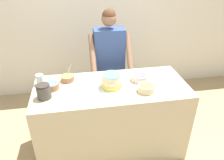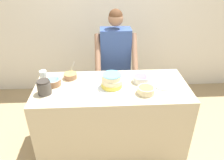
{
  "view_description": "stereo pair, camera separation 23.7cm",
  "coord_description": "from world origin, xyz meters",
  "px_view_note": "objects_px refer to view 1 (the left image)",
  "views": [
    {
      "loc": [
        -0.35,
        -1.69,
        2.19
      ],
      "look_at": [
        0.0,
        0.34,
        1.02
      ],
      "focal_mm": 35.0,
      "sensor_mm": 36.0,
      "label": 1
    },
    {
      "loc": [
        -0.11,
        -1.72,
        2.19
      ],
      "look_at": [
        0.0,
        0.34,
        1.02
      ],
      "focal_mm": 35.0,
      "sensor_mm": 36.0,
      "label": 2
    }
  ],
  "objects_px": {
    "drinking_glass": "(40,80)",
    "person_baker": "(109,57)",
    "frosting_bowl_yellow": "(68,78)",
    "stoneware_jar": "(44,91)",
    "cake": "(112,82)",
    "frosting_bowl_purple": "(139,77)",
    "frosting_bowl_olive": "(146,88)",
    "frosting_bowl_blue": "(51,85)",
    "ceramic_plate": "(161,82)"
  },
  "relations": [
    {
      "from": "frosting_bowl_blue",
      "to": "frosting_bowl_purple",
      "type": "height_order",
      "value": "frosting_bowl_purple"
    },
    {
      "from": "person_baker",
      "to": "ceramic_plate",
      "type": "height_order",
      "value": "person_baker"
    },
    {
      "from": "frosting_bowl_blue",
      "to": "stoneware_jar",
      "type": "distance_m",
      "value": 0.18
    },
    {
      "from": "frosting_bowl_blue",
      "to": "stoneware_jar",
      "type": "height_order",
      "value": "stoneware_jar"
    },
    {
      "from": "person_baker",
      "to": "frosting_bowl_purple",
      "type": "relative_size",
      "value": 8.91
    },
    {
      "from": "frosting_bowl_olive",
      "to": "stoneware_jar",
      "type": "relative_size",
      "value": 1.17
    },
    {
      "from": "frosting_bowl_purple",
      "to": "frosting_bowl_yellow",
      "type": "relative_size",
      "value": 0.95
    },
    {
      "from": "drinking_glass",
      "to": "ceramic_plate",
      "type": "height_order",
      "value": "drinking_glass"
    },
    {
      "from": "frosting_bowl_yellow",
      "to": "stoneware_jar",
      "type": "distance_m",
      "value": 0.4
    },
    {
      "from": "frosting_bowl_olive",
      "to": "stoneware_jar",
      "type": "height_order",
      "value": "stoneware_jar"
    },
    {
      "from": "ceramic_plate",
      "to": "stoneware_jar",
      "type": "relative_size",
      "value": 1.43
    },
    {
      "from": "frosting_bowl_purple",
      "to": "frosting_bowl_yellow",
      "type": "height_order",
      "value": "frosting_bowl_yellow"
    },
    {
      "from": "person_baker",
      "to": "frosting_bowl_blue",
      "type": "height_order",
      "value": "person_baker"
    },
    {
      "from": "frosting_bowl_yellow",
      "to": "ceramic_plate",
      "type": "bearing_deg",
      "value": -12.21
    },
    {
      "from": "person_baker",
      "to": "frosting_bowl_blue",
      "type": "relative_size",
      "value": 9.71
    },
    {
      "from": "cake",
      "to": "ceramic_plate",
      "type": "bearing_deg",
      "value": 0.36
    },
    {
      "from": "frosting_bowl_purple",
      "to": "drinking_glass",
      "type": "height_order",
      "value": "frosting_bowl_purple"
    },
    {
      "from": "cake",
      "to": "drinking_glass",
      "type": "bearing_deg",
      "value": 165.7
    },
    {
      "from": "person_baker",
      "to": "frosting_bowl_yellow",
      "type": "height_order",
      "value": "person_baker"
    },
    {
      "from": "cake",
      "to": "drinking_glass",
      "type": "distance_m",
      "value": 0.82
    },
    {
      "from": "frosting_bowl_blue",
      "to": "stoneware_jar",
      "type": "bearing_deg",
      "value": -109.63
    },
    {
      "from": "person_baker",
      "to": "frosting_bowl_purple",
      "type": "xyz_separation_m",
      "value": [
        0.25,
        -0.63,
        -0.0
      ]
    },
    {
      "from": "person_baker",
      "to": "cake",
      "type": "height_order",
      "value": "person_baker"
    },
    {
      "from": "person_baker",
      "to": "stoneware_jar",
      "type": "height_order",
      "value": "person_baker"
    },
    {
      "from": "frosting_bowl_olive",
      "to": "frosting_bowl_purple",
      "type": "xyz_separation_m",
      "value": [
        -0.01,
        0.24,
        0.0
      ]
    },
    {
      "from": "ceramic_plate",
      "to": "drinking_glass",
      "type": "bearing_deg",
      "value": 171.76
    },
    {
      "from": "frosting_bowl_olive",
      "to": "frosting_bowl_yellow",
      "type": "bearing_deg",
      "value": 155.58
    },
    {
      "from": "cake",
      "to": "frosting_bowl_yellow",
      "type": "distance_m",
      "value": 0.54
    },
    {
      "from": "cake",
      "to": "frosting_bowl_olive",
      "type": "relative_size",
      "value": 1.83
    },
    {
      "from": "frosting_bowl_blue",
      "to": "frosting_bowl_purple",
      "type": "xyz_separation_m",
      "value": [
        1.0,
        0.02,
        0.0
      ]
    },
    {
      "from": "person_baker",
      "to": "cake",
      "type": "relative_size",
      "value": 4.9
    },
    {
      "from": "frosting_bowl_blue",
      "to": "frosting_bowl_yellow",
      "type": "xyz_separation_m",
      "value": [
        0.17,
        0.15,
        -0.0
      ]
    },
    {
      "from": "frosting_bowl_purple",
      "to": "drinking_glass",
      "type": "xyz_separation_m",
      "value": [
        -1.13,
        0.1,
        0.02
      ]
    },
    {
      "from": "cake",
      "to": "drinking_glass",
      "type": "relative_size",
      "value": 2.7
    },
    {
      "from": "frosting_bowl_blue",
      "to": "ceramic_plate",
      "type": "xyz_separation_m",
      "value": [
        1.24,
        -0.08,
        -0.03
      ]
    },
    {
      "from": "cake",
      "to": "frosting_bowl_purple",
      "type": "height_order",
      "value": "frosting_bowl_purple"
    },
    {
      "from": "frosting_bowl_olive",
      "to": "frosting_bowl_yellow",
      "type": "height_order",
      "value": "frosting_bowl_yellow"
    },
    {
      "from": "cake",
      "to": "person_baker",
      "type": "bearing_deg",
      "value": 83.21
    },
    {
      "from": "person_baker",
      "to": "drinking_glass",
      "type": "bearing_deg",
      "value": -149.18
    },
    {
      "from": "frosting_bowl_olive",
      "to": "frosting_bowl_blue",
      "type": "xyz_separation_m",
      "value": [
        -1.01,
        0.23,
        -0.0
      ]
    },
    {
      "from": "person_baker",
      "to": "frosting_bowl_blue",
      "type": "xyz_separation_m",
      "value": [
        -0.75,
        -0.64,
        -0.01
      ]
    },
    {
      "from": "frosting_bowl_olive",
      "to": "cake",
      "type": "bearing_deg",
      "value": 157.38
    },
    {
      "from": "person_baker",
      "to": "frosting_bowl_yellow",
      "type": "distance_m",
      "value": 0.75
    },
    {
      "from": "frosting_bowl_purple",
      "to": "stoneware_jar",
      "type": "xyz_separation_m",
      "value": [
        -1.06,
        -0.19,
        0.03
      ]
    },
    {
      "from": "frosting_bowl_olive",
      "to": "drinking_glass",
      "type": "bearing_deg",
      "value": 163.06
    },
    {
      "from": "frosting_bowl_olive",
      "to": "drinking_glass",
      "type": "xyz_separation_m",
      "value": [
        -1.14,
        0.35,
        0.02
      ]
    },
    {
      "from": "drinking_glass",
      "to": "stoneware_jar",
      "type": "distance_m",
      "value": 0.3
    },
    {
      "from": "drinking_glass",
      "to": "person_baker",
      "type": "bearing_deg",
      "value": 30.82
    },
    {
      "from": "frosting_bowl_purple",
      "to": "drinking_glass",
      "type": "bearing_deg",
      "value": 174.79
    },
    {
      "from": "ceramic_plate",
      "to": "frosting_bowl_purple",
      "type": "bearing_deg",
      "value": 158.2
    }
  ]
}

